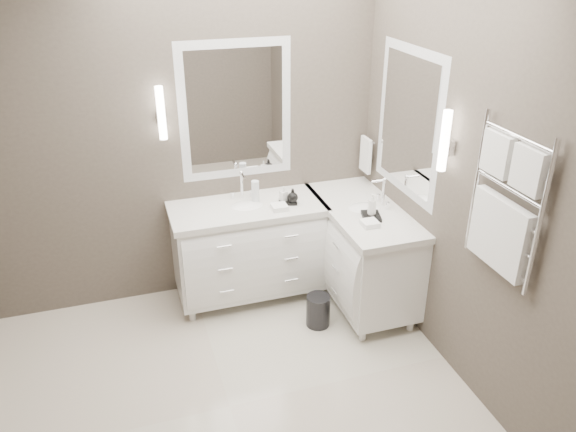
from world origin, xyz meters
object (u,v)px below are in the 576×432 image
object	(u,v)px
towel_ladder	(504,210)
waste_bin	(318,311)
vanity_back	(248,245)
vanity_right	(361,248)

from	to	relation	value
towel_ladder	waste_bin	distance (m)	1.78
vanity_back	towel_ladder	size ratio (longest dim) A/B	1.38
vanity_right	towel_ladder	distance (m)	1.60
vanity_back	towel_ladder	world-z (taller)	towel_ladder
vanity_right	towel_ladder	bearing A→B (deg)	-80.16
vanity_right	waste_bin	distance (m)	0.64
vanity_back	waste_bin	bearing A→B (deg)	-54.49
towel_ladder	vanity_back	bearing A→B (deg)	124.10
vanity_back	waste_bin	size ratio (longest dim) A/B	4.73
vanity_back	waste_bin	world-z (taller)	vanity_back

